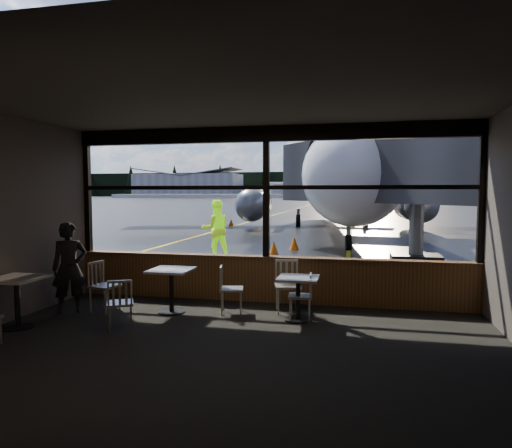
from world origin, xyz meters
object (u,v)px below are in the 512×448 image
(airliner, at_px, (333,145))
(chair_mid_w, at_px, (105,287))
(cone_wing, at_px, (231,222))
(cone_nose, at_px, (294,243))
(cafe_table_mid, at_px, (171,291))
(chair_mid_s, at_px, (120,304))
(chair_near_e, at_px, (300,297))
(chair_near_w, at_px, (232,290))
(chair_near_n, at_px, (288,287))
(cone_extra, at_px, (274,247))
(cafe_table_near, at_px, (298,299))
(cafe_table_left, at_px, (17,303))
(passenger, at_px, (69,268))
(jet_bridge, at_px, (420,187))
(ground_crew, at_px, (216,229))

(airliner, distance_m, chair_mid_w, 22.03)
(cone_wing, bearing_deg, cone_nose, -63.62)
(cafe_table_mid, xyz_separation_m, cone_nose, (0.97, 9.60, -0.15))
(airliner, bearing_deg, chair_mid_s, -101.70)
(chair_near_e, height_order, chair_near_w, chair_near_w)
(chair_near_n, relative_size, chair_mid_s, 1.13)
(cone_wing, height_order, cone_extra, cone_extra)
(cone_nose, bearing_deg, cafe_table_near, -82.03)
(airliner, height_order, chair_near_e, airliner)
(cafe_table_near, relative_size, chair_mid_w, 0.81)
(cafe_table_mid, relative_size, chair_near_w, 0.93)
(chair_near_w, distance_m, cone_nose, 9.40)
(cafe_table_left, distance_m, chair_near_n, 4.56)
(chair_mid_w, bearing_deg, passenger, -58.78)
(cone_wing, bearing_deg, cafe_table_mid, -77.39)
(chair_mid_s, bearing_deg, jet_bridge, 25.97)
(cafe_table_mid, bearing_deg, chair_mid_s, -109.55)
(chair_near_e, bearing_deg, cone_nose, 3.94)
(airliner, xyz_separation_m, jet_bridge, (3.29, -14.44, -2.78))
(cafe_table_near, relative_size, chair_mid_s, 0.90)
(chair_mid_w, bearing_deg, airliner, -176.89)
(passenger, relative_size, cone_extra, 3.58)
(cone_wing, bearing_deg, ground_crew, -76.47)
(airliner, relative_size, cone_extra, 72.19)
(cafe_table_near, bearing_deg, cone_wing, 108.45)
(chair_mid_s, bearing_deg, cone_wing, 72.18)
(ground_crew, xyz_separation_m, cone_nose, (2.25, 2.83, -0.72))
(cafe_table_left, distance_m, chair_mid_s, 1.70)
(cafe_table_mid, bearing_deg, cafe_table_left, -145.88)
(jet_bridge, bearing_deg, chair_mid_w, -132.80)
(passenger, bearing_deg, airliner, 40.63)
(cafe_table_mid, distance_m, chair_mid_w, 1.25)
(airliner, xyz_separation_m, cone_nose, (-0.87, -11.54, -4.88))
(chair_near_n, xyz_separation_m, chair_mid_s, (-2.47, -1.63, -0.06))
(chair_near_w, xyz_separation_m, chair_mid_w, (-2.32, -0.38, 0.03))
(chair_mid_w, bearing_deg, ground_crew, -168.37)
(chair_near_w, distance_m, cone_extra, 8.10)
(cafe_table_near, distance_m, chair_near_e, 0.06)
(cone_extra, bearing_deg, chair_near_n, -78.02)
(cafe_table_left, bearing_deg, cone_wing, 96.70)
(chair_near_n, height_order, ground_crew, ground_crew)
(jet_bridge, bearing_deg, chair_near_w, -121.93)
(chair_near_n, xyz_separation_m, ground_crew, (-3.34, 6.28, 0.50))
(chair_mid_w, relative_size, ground_crew, 0.48)
(cafe_table_near, height_order, cafe_table_mid, cafe_table_mid)
(chair_mid_w, bearing_deg, cafe_table_left, -22.75)
(ground_crew, bearing_deg, cafe_table_left, 56.76)
(chair_near_e, height_order, chair_near_n, chair_near_n)
(ground_crew, height_order, cone_wing, ground_crew)
(cafe_table_mid, relative_size, cone_extra, 1.74)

